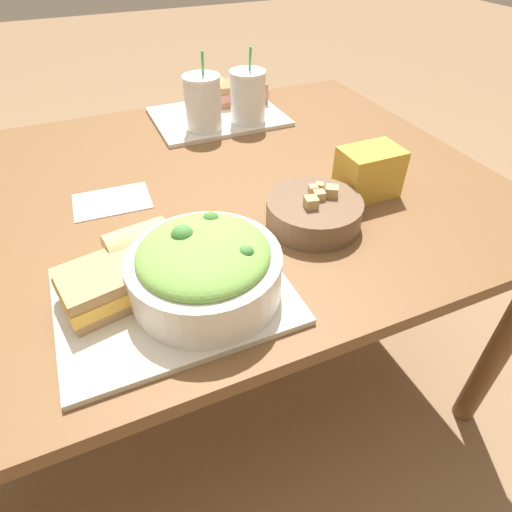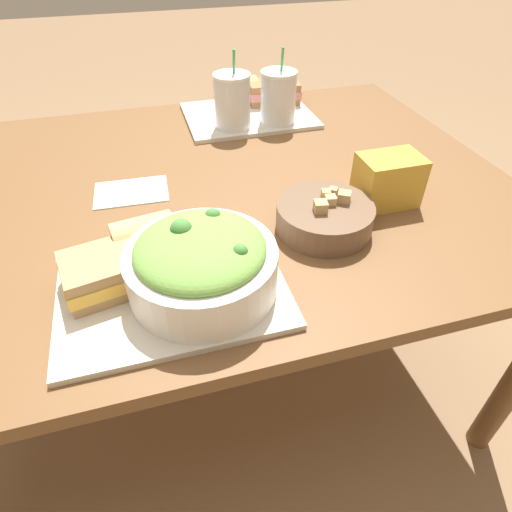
{
  "view_description": "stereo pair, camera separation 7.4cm",
  "coord_description": "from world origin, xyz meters",
  "px_view_note": "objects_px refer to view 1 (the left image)",
  "views": [
    {
      "loc": [
        -0.18,
        -0.86,
        1.23
      ],
      "look_at": [
        0.04,
        -0.34,
        0.75
      ],
      "focal_mm": 30.0,
      "sensor_mm": 36.0,
      "label": 1
    },
    {
      "loc": [
        -0.11,
        -0.89,
        1.23
      ],
      "look_at": [
        0.04,
        -0.34,
        0.75
      ],
      "focal_mm": 30.0,
      "sensor_mm": 36.0,
      "label": 2
    }
  ],
  "objects_px": {
    "sandwich_far": "(240,92)",
    "drink_cup_dark": "(203,105)",
    "salad_bowl": "(205,267)",
    "chip_bag": "(369,172)",
    "baguette_near": "(140,245)",
    "drink_cup_red": "(248,98)",
    "soup_bowl": "(314,211)",
    "baguette_far": "(211,91)",
    "sandwich_near": "(109,284)",
    "napkin_folded": "(112,201)"
  },
  "relations": [
    {
      "from": "drink_cup_dark",
      "to": "napkin_folded",
      "type": "height_order",
      "value": "drink_cup_dark"
    },
    {
      "from": "salad_bowl",
      "to": "chip_bag",
      "type": "relative_size",
      "value": 1.9
    },
    {
      "from": "drink_cup_dark",
      "to": "drink_cup_red",
      "type": "relative_size",
      "value": 1.02
    },
    {
      "from": "baguette_near",
      "to": "drink_cup_red",
      "type": "xyz_separation_m",
      "value": [
        0.42,
        0.52,
        0.03
      ]
    },
    {
      "from": "salad_bowl",
      "to": "chip_bag",
      "type": "bearing_deg",
      "value": 21.39
    },
    {
      "from": "sandwich_far",
      "to": "soup_bowl",
      "type": "bearing_deg",
      "value": -92.53
    },
    {
      "from": "baguette_near",
      "to": "drink_cup_red",
      "type": "relative_size",
      "value": 0.59
    },
    {
      "from": "baguette_near",
      "to": "napkin_folded",
      "type": "height_order",
      "value": "baguette_near"
    },
    {
      "from": "sandwich_near",
      "to": "baguette_near",
      "type": "xyz_separation_m",
      "value": [
        0.07,
        0.07,
        0.01
      ]
    },
    {
      "from": "drink_cup_red",
      "to": "napkin_folded",
      "type": "xyz_separation_m",
      "value": [
        -0.44,
        -0.27,
        -0.08
      ]
    },
    {
      "from": "salad_bowl",
      "to": "drink_cup_red",
      "type": "height_order",
      "value": "drink_cup_red"
    },
    {
      "from": "chip_bag",
      "to": "drink_cup_red",
      "type": "bearing_deg",
      "value": 102.03
    },
    {
      "from": "baguette_far",
      "to": "drink_cup_red",
      "type": "relative_size",
      "value": 0.49
    },
    {
      "from": "soup_bowl",
      "to": "drink_cup_dark",
      "type": "distance_m",
      "value": 0.53
    },
    {
      "from": "sandwich_near",
      "to": "baguette_far",
      "type": "height_order",
      "value": "baguette_far"
    },
    {
      "from": "sandwich_far",
      "to": "chip_bag",
      "type": "xyz_separation_m",
      "value": [
        0.06,
        -0.62,
        0.01
      ]
    },
    {
      "from": "drink_cup_dark",
      "to": "napkin_folded",
      "type": "distance_m",
      "value": 0.42
    },
    {
      "from": "baguette_near",
      "to": "chip_bag",
      "type": "height_order",
      "value": "chip_bag"
    },
    {
      "from": "sandwich_near",
      "to": "baguette_far",
      "type": "bearing_deg",
      "value": 49.09
    },
    {
      "from": "sandwich_far",
      "to": "baguette_near",
      "type": "bearing_deg",
      "value": -118.01
    },
    {
      "from": "drink_cup_dark",
      "to": "soup_bowl",
      "type": "bearing_deg",
      "value": -83.02
    },
    {
      "from": "sandwich_near",
      "to": "baguette_near",
      "type": "height_order",
      "value": "baguette_near"
    },
    {
      "from": "sandwich_far",
      "to": "chip_bag",
      "type": "height_order",
      "value": "chip_bag"
    },
    {
      "from": "sandwich_far",
      "to": "baguette_far",
      "type": "distance_m",
      "value": 0.09
    },
    {
      "from": "sandwich_near",
      "to": "chip_bag",
      "type": "distance_m",
      "value": 0.6
    },
    {
      "from": "drink_cup_red",
      "to": "chip_bag",
      "type": "height_order",
      "value": "drink_cup_red"
    },
    {
      "from": "baguette_far",
      "to": "soup_bowl",
      "type": "bearing_deg",
      "value": 163.67
    },
    {
      "from": "sandwich_near",
      "to": "napkin_folded",
      "type": "relative_size",
      "value": 1.0
    },
    {
      "from": "drink_cup_dark",
      "to": "chip_bag",
      "type": "xyz_separation_m",
      "value": [
        0.23,
        -0.47,
        -0.03
      ]
    },
    {
      "from": "baguette_far",
      "to": "drink_cup_dark",
      "type": "relative_size",
      "value": 0.48
    },
    {
      "from": "napkin_folded",
      "to": "sandwich_far",
      "type": "bearing_deg",
      "value": 41.34
    },
    {
      "from": "baguette_near",
      "to": "sandwich_far",
      "type": "xyz_separation_m",
      "value": [
        0.46,
        0.67,
        -0.01
      ]
    },
    {
      "from": "chip_bag",
      "to": "napkin_folded",
      "type": "bearing_deg",
      "value": 160.37
    },
    {
      "from": "drink_cup_red",
      "to": "chip_bag",
      "type": "distance_m",
      "value": 0.48
    },
    {
      "from": "soup_bowl",
      "to": "sandwich_near",
      "type": "xyz_separation_m",
      "value": [
        -0.42,
        -0.07,
        0.01
      ]
    },
    {
      "from": "sandwich_far",
      "to": "salad_bowl",
      "type": "bearing_deg",
      "value": -109.05
    },
    {
      "from": "sandwich_near",
      "to": "sandwich_far",
      "type": "bearing_deg",
      "value": 43.28
    },
    {
      "from": "sandwich_far",
      "to": "drink_cup_red",
      "type": "height_order",
      "value": "drink_cup_red"
    },
    {
      "from": "salad_bowl",
      "to": "baguette_far",
      "type": "bearing_deg",
      "value": 70.59
    },
    {
      "from": "sandwich_far",
      "to": "drink_cup_dark",
      "type": "relative_size",
      "value": 0.83
    },
    {
      "from": "salad_bowl",
      "to": "drink_cup_dark",
      "type": "xyz_separation_m",
      "value": [
        0.21,
        0.64,
        0.01
      ]
    },
    {
      "from": "soup_bowl",
      "to": "baguette_far",
      "type": "height_order",
      "value": "baguette_far"
    },
    {
      "from": "sandwich_far",
      "to": "napkin_folded",
      "type": "relative_size",
      "value": 1.02
    },
    {
      "from": "baguette_near",
      "to": "chip_bag",
      "type": "distance_m",
      "value": 0.52
    },
    {
      "from": "sandwich_near",
      "to": "sandwich_far",
      "type": "height_order",
      "value": "same"
    },
    {
      "from": "baguette_near",
      "to": "sandwich_far",
      "type": "bearing_deg",
      "value": -43.77
    },
    {
      "from": "sandwich_near",
      "to": "soup_bowl",
      "type": "bearing_deg",
      "value": -2.2
    },
    {
      "from": "sandwich_far",
      "to": "napkin_folded",
      "type": "bearing_deg",
      "value": -132.18
    },
    {
      "from": "salad_bowl",
      "to": "sandwich_near",
      "type": "height_order",
      "value": "salad_bowl"
    },
    {
      "from": "drink_cup_dark",
      "to": "baguette_near",
      "type": "bearing_deg",
      "value": -119.17
    }
  ]
}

